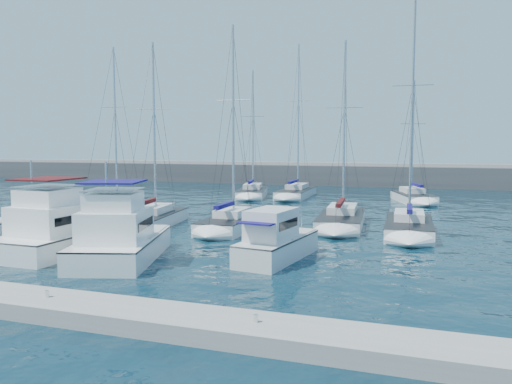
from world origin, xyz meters
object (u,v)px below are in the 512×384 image
(motor_yacht_stbd_inner, at_px, (120,239))
(sailboat_mid_a, at_px, (113,205))
(motor_yacht_port_inner, at_px, (60,232))
(sailboat_mid_c, at_px, (230,223))
(sailboat_mid_e, at_px, (409,226))
(motor_yacht_stbd_outer, at_px, (276,243))
(sailboat_back_c, at_px, (413,197))
(sailboat_mid_d, at_px, (342,219))
(sailboat_back_b, at_px, (296,192))
(sailboat_mid_b, at_px, (152,219))
(sailboat_back_a, at_px, (252,193))

(motor_yacht_stbd_inner, relative_size, sailboat_mid_a, 0.56)
(motor_yacht_port_inner, distance_m, motor_yacht_stbd_inner, 4.58)
(sailboat_mid_a, bearing_deg, sailboat_mid_c, -22.75)
(motor_yacht_stbd_inner, distance_m, sailboat_mid_e, 19.42)
(motor_yacht_stbd_outer, xyz_separation_m, sailboat_back_c, (6.21, 31.14, -0.43))
(motor_yacht_stbd_inner, xyz_separation_m, sailboat_back_c, (13.98, 33.90, -0.62))
(motor_yacht_stbd_inner, height_order, sailboat_mid_e, sailboat_mid_e)
(sailboat_mid_c, height_order, sailboat_back_c, sailboat_mid_c)
(motor_yacht_stbd_outer, relative_size, sailboat_mid_d, 0.46)
(sailboat_mid_e, xyz_separation_m, sailboat_back_b, (-13.49, 21.69, 0.00))
(sailboat_mid_b, relative_size, sailboat_back_b, 0.77)
(motor_yacht_port_inner, height_order, motor_yacht_stbd_inner, same)
(sailboat_back_b, bearing_deg, motor_yacht_stbd_inner, -93.43)
(motor_yacht_port_inner, xyz_separation_m, sailboat_mid_e, (18.73, 12.41, -0.59))
(sailboat_mid_a, height_order, sailboat_mid_d, sailboat_mid_a)
(sailboat_mid_e, relative_size, sailboat_back_c, 1.22)
(motor_yacht_stbd_outer, bearing_deg, motor_yacht_port_inner, -163.02)
(motor_yacht_stbd_outer, relative_size, sailboat_mid_a, 0.43)
(motor_yacht_stbd_outer, height_order, sailboat_back_a, sailboat_back_a)
(motor_yacht_stbd_inner, relative_size, sailboat_back_c, 0.64)
(sailboat_back_a, relative_size, sailboat_back_b, 0.83)
(sailboat_mid_b, xyz_separation_m, sailboat_back_b, (5.04, 24.38, 0.03))
(motor_yacht_port_inner, relative_size, sailboat_mid_b, 0.60)
(sailboat_back_a, height_order, sailboat_back_b, sailboat_back_b)
(sailboat_back_b, bearing_deg, sailboat_mid_b, -103.89)
(motor_yacht_port_inner, height_order, sailboat_mid_d, sailboat_mid_d)
(sailboat_mid_a, distance_m, sailboat_back_c, 31.22)
(motor_yacht_port_inner, distance_m, sailboat_back_b, 34.51)
(motor_yacht_stbd_outer, bearing_deg, sailboat_back_b, 110.23)
(sailboat_mid_c, relative_size, sailboat_back_a, 0.98)
(sailboat_mid_d, relative_size, sailboat_back_b, 0.78)
(sailboat_mid_e, bearing_deg, sailboat_mid_a, 169.69)
(motor_yacht_stbd_inner, bearing_deg, motor_yacht_stbd_outer, 2.48)
(sailboat_back_a, bearing_deg, sailboat_mid_c, -88.02)
(motor_yacht_port_inner, xyz_separation_m, sailboat_mid_c, (6.56, 9.84, -0.59))
(sailboat_mid_d, height_order, sailboat_mid_e, sailboat_mid_e)
(motor_yacht_port_inner, distance_m, sailboat_mid_a, 18.08)
(motor_yacht_stbd_inner, bearing_deg, sailboat_mid_b, 95.16)
(sailboat_mid_a, relative_size, sailboat_back_c, 1.15)
(sailboat_mid_a, xyz_separation_m, sailboat_mid_d, (21.61, -1.83, -0.03))
(sailboat_mid_e, height_order, sailboat_back_a, sailboat_mid_e)
(sailboat_mid_a, xyz_separation_m, sailboat_mid_b, (8.02, -6.57, -0.03))
(sailboat_mid_c, bearing_deg, sailboat_back_a, 104.07)
(sailboat_mid_a, height_order, sailboat_back_c, sailboat_mid_a)
(sailboat_mid_d, xyz_separation_m, sailboat_back_c, (4.69, 18.65, 0.00))
(sailboat_mid_d, bearing_deg, sailboat_mid_a, 170.68)
(sailboat_mid_d, bearing_deg, sailboat_mid_e, -27.00)
(sailboat_back_b, xyz_separation_m, sailboat_back_c, (13.25, -1.00, -0.04))
(sailboat_mid_c, bearing_deg, sailboat_mid_e, 10.56)
(sailboat_mid_e, bearing_deg, motor_yacht_stbd_outer, -123.70)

